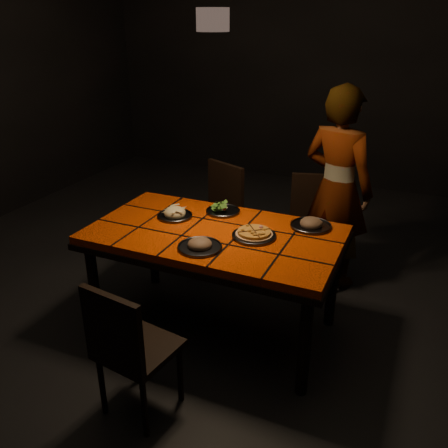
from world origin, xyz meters
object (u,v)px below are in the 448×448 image
at_px(diner, 337,189).
at_px(chair_near, 128,345).
at_px(plate_pizza, 254,234).
at_px(plate_pasta, 175,214).
at_px(chair_far_left, 217,209).
at_px(chair_far_right, 314,222).
at_px(dining_table, 215,242).

bearing_deg(diner, chair_near, 90.07).
bearing_deg(plate_pizza, plate_pasta, 172.38).
height_order(chair_far_left, chair_far_right, chair_far_left).
bearing_deg(chair_far_right, diner, -3.98).
height_order(chair_far_left, diner, diner).
relative_size(chair_far_right, plate_pizza, 2.67).
height_order(dining_table, chair_far_left, chair_far_left).
distance_m(diner, plate_pasta, 1.29).
bearing_deg(chair_far_right, chair_far_left, 169.03).
xyz_separation_m(chair_near, chair_far_right, (0.51, 1.87, 0.03)).
bearing_deg(dining_table, plate_pizza, 3.35).
xyz_separation_m(diner, plate_pasta, (-0.93, -0.90, -0.02)).
relative_size(chair_far_left, diner, 0.56).
distance_m(dining_table, chair_far_left, 0.97).
bearing_deg(chair_near, plate_pizza, -101.73).
height_order(dining_table, plate_pizza, plate_pizza).
height_order(plate_pizza, plate_pasta, plate_pasta).
xyz_separation_m(chair_far_left, plate_pizza, (0.65, -0.86, 0.25)).
distance_m(dining_table, chair_near, 0.93).
height_order(chair_far_right, plate_pasta, chair_far_right).
xyz_separation_m(dining_table, plate_pasta, (-0.35, 0.10, 0.10)).
relative_size(dining_table, chair_near, 1.97).
bearing_deg(diner, chair_far_right, 32.06).
bearing_deg(plate_pasta, chair_far_left, 92.86).
bearing_deg(chair_near, diner, -100.56).
xyz_separation_m(chair_near, diner, (0.65, 1.90, 0.32)).
relative_size(chair_near, plate_pizza, 2.51).
distance_m(chair_far_left, chair_far_right, 0.82).
height_order(dining_table, plate_pasta, plate_pasta).
height_order(chair_far_right, diner, diner).
bearing_deg(diner, plate_pasta, 63.11).
bearing_deg(plate_pasta, diner, 44.07).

